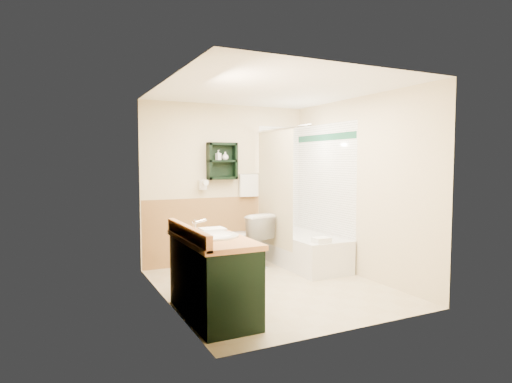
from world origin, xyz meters
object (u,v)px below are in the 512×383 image
object	(u,v)px
toilet	(247,239)
hair_dryer	(203,185)
vanity_book	(182,221)
soap_bottle_a	(218,158)
wall_shelf	(222,161)
soap_bottle_b	(225,157)
vanity	(213,276)
bathtub	(304,250)

from	to	relation	value
toilet	hair_dryer	bearing A→B (deg)	-38.10
vanity_book	soap_bottle_a	world-z (taller)	soap_bottle_a
soap_bottle_a	hair_dryer	bearing A→B (deg)	172.75
wall_shelf	vanity_book	bearing A→B (deg)	-125.18
hair_dryer	soap_bottle_b	distance (m)	0.54
vanity	bathtub	xyz separation A→B (m)	(1.92, 1.35, -0.17)
soap_bottle_b	soap_bottle_a	bearing A→B (deg)	180.00
vanity	soap_bottle_a	size ratio (longest dim) A/B	8.49
hair_dryer	soap_bottle_a	bearing A→B (deg)	-7.25
vanity	soap_bottle_a	xyz separation A→B (m)	(0.83, 2.01, 1.20)
vanity	soap_bottle_b	distance (m)	2.53
wall_shelf	soap_bottle_a	size ratio (longest dim) A/B	3.71
toilet	soap_bottle_a	distance (m)	1.29
wall_shelf	vanity	xyz separation A→B (m)	(-0.89, -2.01, -1.15)
soap_bottle_b	vanity	bearing A→B (deg)	-115.10
vanity	toilet	size ratio (longest dim) A/B	1.59
wall_shelf	soap_bottle_b	bearing A→B (deg)	-6.31
vanity	hair_dryer	bearing A→B (deg)	73.72
toilet	soap_bottle_b	xyz separation A→B (m)	(-0.25, 0.25, 1.22)
bathtub	soap_bottle_b	bearing A→B (deg)	146.09
vanity	soap_bottle_a	bearing A→B (deg)	67.51
toilet	soap_bottle_a	size ratio (longest dim) A/B	5.34
hair_dryer	toilet	bearing A→B (deg)	-25.56
vanity	wall_shelf	bearing A→B (deg)	66.02
vanity	toilet	distance (m)	2.12
wall_shelf	toilet	world-z (taller)	wall_shelf
hair_dryer	soap_bottle_a	xyz separation A→B (m)	(0.24, -0.03, 0.40)
vanity	soap_bottle_a	world-z (taller)	soap_bottle_a
soap_bottle_a	bathtub	bearing A→B (deg)	-31.17
bathtub	soap_bottle_a	size ratio (longest dim) A/B	10.11
soap_bottle_a	vanity	bearing A→B (deg)	-112.49
vanity	bathtub	bearing A→B (deg)	35.08
vanity_book	soap_bottle_b	distance (m)	1.99
wall_shelf	soap_bottle_a	world-z (taller)	wall_shelf
wall_shelf	toilet	bearing A→B (deg)	-41.41
bathtub	wall_shelf	bearing A→B (deg)	147.08
toilet	vanity_book	xyz separation A→B (m)	(-1.35, -1.24, 0.51)
bathtub	vanity_book	world-z (taller)	vanity_book
bathtub	toilet	xyz separation A→B (m)	(-0.73, 0.40, 0.16)
hair_dryer	vanity_book	size ratio (longest dim) A/B	1.20
hair_dryer	toilet	xyz separation A→B (m)	(0.59, -0.28, -0.81)
soap_bottle_a	soap_bottle_b	distance (m)	0.11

